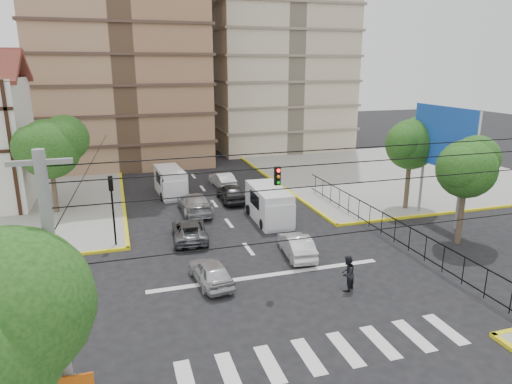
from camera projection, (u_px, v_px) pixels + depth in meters
name	position (u px, v px, depth m)	size (l,w,h in m)	color
ground	(276.00, 285.00, 23.52)	(160.00, 160.00, 0.00)	black
sidewalk_ne	(392.00, 173.00, 47.61)	(26.00, 26.00, 0.15)	gray
crosswalk_stripes	(327.00, 353.00, 18.00)	(12.00, 2.40, 0.01)	silver
stop_line	(268.00, 275.00, 24.62)	(13.00, 0.40, 0.01)	silver
park_fence	(381.00, 236.00, 30.23)	(0.10, 22.50, 1.66)	black
billboard	(444.00, 139.00, 31.55)	(0.36, 6.20, 8.10)	slate
tree_park_a	(468.00, 166.00, 27.76)	(4.41, 3.60, 6.83)	#473828
tree_park_c	(412.00, 142.00, 34.40)	(4.65, 3.80, 7.25)	#473828
tree_tudor	(50.00, 146.00, 33.43)	(5.39, 4.40, 7.43)	#473828
traffic_light_nw	(112.00, 199.00, 27.62)	(0.28, 0.22, 4.40)	black
traffic_light_hanging	(293.00, 184.00, 20.06)	(18.00, 9.12, 0.92)	black
utility_pole_sw	(61.00, 322.00, 11.38)	(1.40, 0.28, 9.00)	slate
van_right_lane	(270.00, 206.00, 32.78)	(2.28, 5.48, 2.44)	silver
van_left_lane	(171.00, 183.00, 39.34)	(2.36, 5.23, 2.30)	silver
car_silver_front_left	(211.00, 272.00, 23.55)	(1.55, 3.84, 1.31)	silver
car_white_front_right	(297.00, 245.00, 26.95)	(1.41, 4.05, 1.33)	silver
car_grey_mid_left	(190.00, 230.00, 29.49)	(2.12, 4.60, 1.28)	#585B5F
car_silver_rear_left	(195.00, 203.00, 34.83)	(2.15, 5.28, 1.53)	#A3A3A7
car_darkgrey_mid_right	(231.00, 193.00, 37.70)	(1.80, 4.46, 1.52)	#2A2A2D
car_white_rear_right	(222.00, 180.00, 42.27)	(1.46, 4.18, 1.38)	white
pedestrian_crosswalk	(347.00, 273.00, 22.74)	(0.90, 0.70, 1.85)	black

